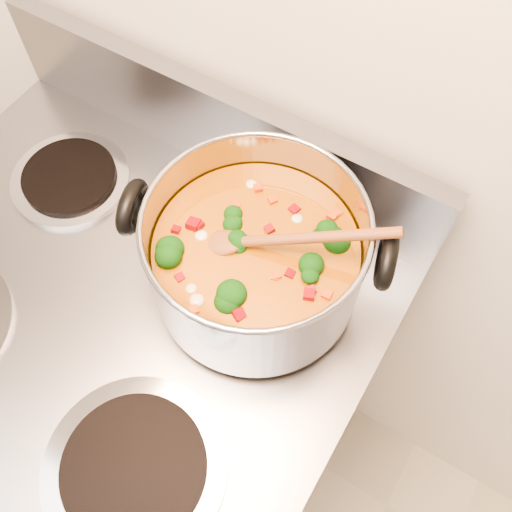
# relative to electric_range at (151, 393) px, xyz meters

# --- Properties ---
(electric_range) EXTENTS (0.75, 0.68, 1.08)m
(electric_range) POSITION_rel_electric_range_xyz_m (0.00, 0.00, 0.00)
(electric_range) COLOR gray
(electric_range) RESTS_ON ground
(stockpot) EXTENTS (0.35, 0.28, 0.17)m
(stockpot) POSITION_rel_electric_range_xyz_m (0.17, 0.14, 0.54)
(stockpot) COLOR #9F9EA6
(stockpot) RESTS_ON electric_range
(wooden_spoon) EXTENTS (0.24, 0.12, 0.10)m
(wooden_spoon) POSITION_rel_electric_range_xyz_m (0.18, 0.14, 0.58)
(wooden_spoon) COLOR brown
(wooden_spoon) RESTS_ON stockpot
(cooktop_crumbs) EXTENTS (0.07, 0.01, 0.01)m
(cooktop_crumbs) POSITION_rel_electric_range_xyz_m (0.06, 0.28, 0.46)
(cooktop_crumbs) COLOR black
(cooktop_crumbs) RESTS_ON electric_range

